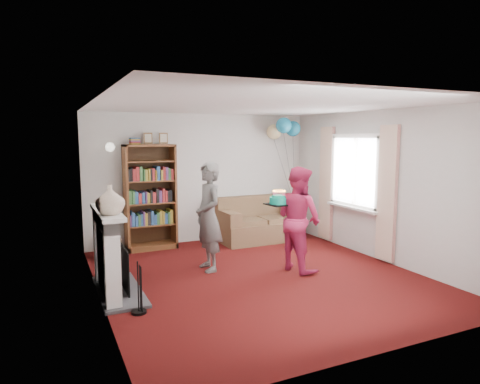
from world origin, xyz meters
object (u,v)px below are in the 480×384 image
person_magenta (299,219)px  birthday_cake (279,200)px  person_striped (209,217)px  sofa (258,224)px  bookcase (150,198)px

person_magenta → birthday_cake: (-0.30, 0.09, 0.29)m
person_striped → person_magenta: person_striped is taller
sofa → birthday_cake: birthday_cake is taller
person_striped → birthday_cake: person_striped is taller
person_magenta → person_striped: bearing=55.8°
sofa → birthday_cake: bearing=-108.7°
person_magenta → birthday_cake: size_ratio=4.58×
sofa → person_striped: 2.20m
bookcase → person_striped: 1.75m
sofa → bookcase: bearing=173.1°
person_magenta → bookcase: bearing=28.9°
person_striped → person_magenta: bearing=65.1°
sofa → person_magenta: person_magenta is taller
person_striped → birthday_cake: (0.97, -0.48, 0.26)m
person_striped → person_magenta: (1.27, -0.57, -0.03)m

